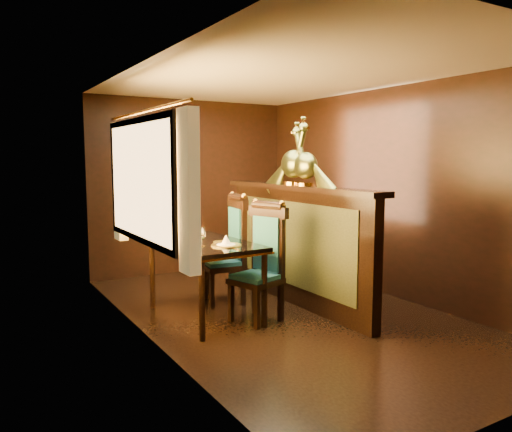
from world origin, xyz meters
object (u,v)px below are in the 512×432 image
object	(u,v)px
chair_left	(263,257)
chair_right	(232,245)
peacock_left	(306,154)
peacock_right	(293,152)
dining_table	(204,249)

from	to	relation	value
chair_left	chair_right	xyz separation A→B (m)	(0.01, 0.72, 0.02)
peacock_left	peacock_right	distance (m)	0.23
peacock_left	peacock_right	bearing A→B (deg)	90.00
chair_left	peacock_left	distance (m)	1.24
dining_table	peacock_right	world-z (taller)	peacock_right
chair_left	peacock_left	xyz separation A→B (m)	(0.61, 0.12, 1.07)
peacock_left	dining_table	bearing A→B (deg)	168.13
peacock_right	dining_table	bearing A→B (deg)	179.89
chair_left	peacock_right	size ratio (longest dim) A/B	1.64
chair_right	chair_left	bearing A→B (deg)	-83.32
peacock_left	peacock_right	world-z (taller)	peacock_right
dining_table	chair_left	bearing A→B (deg)	-37.04
peacock_right	peacock_left	bearing A→B (deg)	-90.00
dining_table	peacock_right	xyz separation A→B (m)	(1.12, -0.00, 1.01)
dining_table	chair_left	distance (m)	0.62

